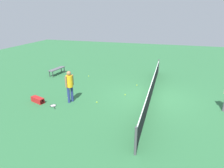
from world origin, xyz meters
TOP-DOWN VIEW (x-y plane):
  - ground_plane at (0.00, 0.00)m, footprint 40.00×40.00m
  - court_net at (0.00, 0.00)m, footprint 10.09×0.09m
  - player_near_side at (1.81, -4.04)m, footprint 0.51×0.45m
  - tennis_racket_near_player at (2.54, -4.67)m, footprint 0.53×0.54m
  - tennis_ball_near_player at (-1.64, -1.09)m, footprint 0.07×0.07m
  - tennis_ball_by_net at (-2.56, -4.86)m, footprint 0.07×0.07m
  - tennis_ball_midcourt at (1.54, -2.67)m, footprint 0.07×0.07m
  - tennis_ball_baseline at (1.42, -4.43)m, footprint 0.07×0.07m
  - tennis_ball_stray_left at (0.14, -1.46)m, footprint 0.07×0.07m
  - courtside_bench at (-2.34, -7.35)m, footprint 1.54×0.61m
  - equipment_bag at (2.38, -5.66)m, footprint 0.53×0.85m

SIDE VIEW (x-z plane):
  - ground_plane at x=0.00m, z-range 0.00..0.00m
  - tennis_racket_near_player at x=2.54m, z-range 0.00..0.03m
  - tennis_ball_near_player at x=-1.64m, z-range 0.00..0.07m
  - tennis_ball_by_net at x=-2.56m, z-range 0.00..0.07m
  - tennis_ball_midcourt at x=1.54m, z-range 0.00..0.07m
  - tennis_ball_baseline at x=1.42m, z-range 0.00..0.07m
  - tennis_ball_stray_left at x=0.14m, z-range 0.00..0.07m
  - equipment_bag at x=2.38m, z-range 0.00..0.28m
  - courtside_bench at x=-2.34m, z-range 0.18..0.66m
  - court_net at x=0.00m, z-range -0.03..1.04m
  - player_near_side at x=1.81m, z-range 0.16..1.86m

